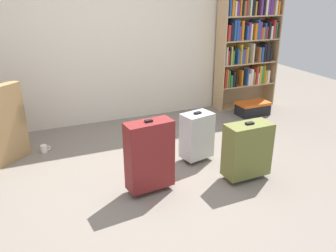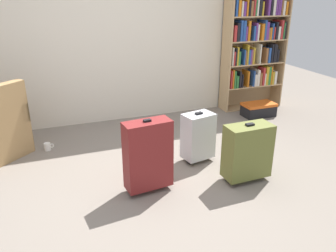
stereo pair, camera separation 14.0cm
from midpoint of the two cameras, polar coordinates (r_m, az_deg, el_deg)
The scene contains 8 objects.
ground_plane at distance 3.55m, azimuth -2.28°, elevation -10.14°, with size 10.37×10.37×0.00m, color slate.
back_wall at distance 5.11m, azimuth -11.33°, elevation 14.86°, with size 5.92×0.10×2.60m, color beige.
bookshelf at distance 5.86m, azimuth 12.24°, elevation 12.90°, with size 1.04×0.30×1.83m.
mug at distance 4.53m, azimuth -20.56°, elevation -3.53°, with size 0.12×0.08×0.10m.
storage_box at distance 5.64m, azimuth 13.07°, elevation 2.90°, with size 0.51×0.29×0.21m.
suitcase_dark_red at distance 3.33m, azimuth -4.25°, elevation -4.86°, with size 0.47×0.25×0.75m.
suitcase_silver at distance 3.96m, azimuth 3.75°, elevation -1.57°, with size 0.38×0.30×0.59m.
suitcase_olive at distance 3.65m, azimuth 11.83°, elevation -3.84°, with size 0.48×0.25×0.63m.
Camera 1 is at (-1.11, -2.81, 1.87)m, focal length 37.06 mm.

